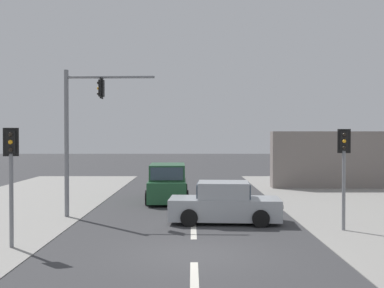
{
  "coord_description": "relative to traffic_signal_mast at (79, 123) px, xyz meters",
  "views": [
    {
      "loc": [
        -0.06,
        -12.5,
        3.33
      ],
      "look_at": [
        -0.05,
        4.0,
        3.02
      ],
      "focal_mm": 42.0,
      "sensor_mm": 36.0,
      "label": 1
    }
  ],
  "objects": [
    {
      "name": "ground_plane",
      "position": [
        4.63,
        -5.73,
        -3.83
      ],
      "size": [
        140.0,
        140.0,
        0.0
      ],
      "primitive_type": "plane",
      "color": "#3A3A3D"
    },
    {
      "name": "lane_dash_near",
      "position": [
        4.63,
        -7.73,
        -3.83
      ],
      "size": [
        0.2,
        2.4,
        0.01
      ],
      "primitive_type": "cube",
      "color": "silver",
      "rests_on": "ground"
    },
    {
      "name": "lane_dash_mid",
      "position": [
        4.63,
        -2.73,
        -3.83
      ],
      "size": [
        0.2,
        2.4,
        0.01
      ],
      "primitive_type": "cube",
      "color": "silver",
      "rests_on": "ground"
    },
    {
      "name": "lane_dash_far",
      "position": [
        4.63,
        2.27,
        -3.83
      ],
      "size": [
        0.2,
        2.4,
        0.01
      ],
      "primitive_type": "cube",
      "color": "silver",
      "rests_on": "ground"
    },
    {
      "name": "traffic_signal_mast",
      "position": [
        0.0,
        0.0,
        0.0
      ],
      "size": [
        3.69,
        0.44,
        6.0
      ],
      "color": "slate",
      "rests_on": "ground"
    },
    {
      "name": "pedestal_signal_right_kerb",
      "position": [
        9.87,
        -2.62,
        -1.42
      ],
      "size": [
        0.44,
        0.31,
        3.56
      ],
      "color": "slate",
      "rests_on": "ground"
    },
    {
      "name": "pedestal_signal_left_kerb",
      "position": [
        -0.77,
        -5.03,
        -1.42
      ],
      "size": [
        0.43,
        0.31,
        3.56
      ],
      "color": "slate",
      "rests_on": "ground"
    },
    {
      "name": "shopfront_wall_far",
      "position": [
        15.63,
        10.27,
        -2.03
      ],
      "size": [
        12.0,
        1.0,
        3.6
      ],
      "primitive_type": "cube",
      "color": "gray",
      "rests_on": "ground"
    },
    {
      "name": "sedan_oncoming_near",
      "position": [
        5.81,
        -1.11,
        -3.13
      ],
      "size": [
        4.33,
        2.08,
        1.56
      ],
      "color": "#A3A8AD",
      "rests_on": "ground"
    },
    {
      "name": "suv_crossing_left",
      "position": [
        3.33,
        4.52,
        -2.95
      ],
      "size": [
        2.17,
        4.59,
        1.9
      ],
      "color": "#235633",
      "rests_on": "ground"
    }
  ]
}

